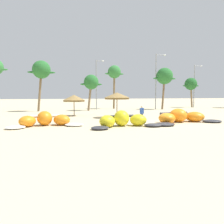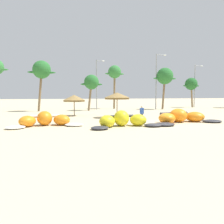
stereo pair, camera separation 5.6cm
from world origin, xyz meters
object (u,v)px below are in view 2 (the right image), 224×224
(palm_center_left, at_px, (115,73))
(lamppost_west_center, at_px, (97,82))
(palm_left_of_gap, at_px, (91,83))
(palm_right_of_gap, at_px, (191,84))
(kite_left_of_center, at_px, (181,117))
(beach_umbrella_middle, at_px, (117,96))
(beach_umbrella_near_van, at_px, (74,98))
(palm_left, at_px, (42,70))
(lamppost_east_center, at_px, (157,79))
(lamppost_east, at_px, (195,84))
(kite_left, at_px, (123,120))
(kite_far_left, at_px, (45,120))
(palm_center_right, at_px, (165,77))
(person_near_kites, at_px, (142,114))

(palm_center_left, height_order, lamppost_west_center, lamppost_west_center)
(palm_left_of_gap, bearing_deg, palm_right_of_gap, 11.11)
(kite_left_of_center, relative_size, lamppost_west_center, 0.87)
(beach_umbrella_middle, relative_size, palm_left_of_gap, 0.49)
(lamppost_west_center, bearing_deg, beach_umbrella_near_van, -114.28)
(palm_left, bearing_deg, lamppost_east_center, 0.14)
(palm_center_left, relative_size, lamppost_west_center, 0.92)
(lamppost_west_center, height_order, lamppost_east, lamppost_west_center)
(kite_left_of_center, distance_m, palm_right_of_gap, 29.14)
(kite_left_of_center, bearing_deg, kite_left, -169.50)
(kite_far_left, distance_m, lamppost_west_center, 23.11)
(kite_left, relative_size, beach_umbrella_near_van, 2.29)
(kite_left, xyz_separation_m, lamppost_west_center, (2.36, 22.99, 4.52))
(palm_center_right, height_order, lamppost_west_center, lamppost_west_center)
(palm_center_left, bearing_deg, kite_left, -103.95)
(palm_right_of_gap, bearing_deg, palm_left, -172.52)
(beach_umbrella_middle, height_order, lamppost_east_center, lamppost_east_center)
(kite_far_left, relative_size, palm_center_right, 0.86)
(palm_center_left, distance_m, lamppost_east, 18.15)
(palm_left, relative_size, palm_center_right, 1.07)
(person_near_kites, relative_size, palm_left, 0.20)
(palm_center_right, relative_size, lamppost_east, 0.85)
(palm_center_right, relative_size, lamppost_east_center, 0.75)
(beach_umbrella_near_van, xyz_separation_m, palm_center_right, (17.53, 9.04, 3.81))
(lamppost_west_center, bearing_deg, kite_far_left, -112.83)
(beach_umbrella_near_van, bearing_deg, palm_center_right, 27.28)
(palm_right_of_gap, xyz_separation_m, lamppost_east, (0.94, -0.10, 0.17))
(beach_umbrella_near_van, relative_size, palm_right_of_gap, 0.45)
(kite_left, height_order, palm_center_left, palm_center_left)
(kite_far_left, relative_size, lamppost_east_center, 0.65)
(palm_center_left, relative_size, palm_right_of_gap, 1.32)
(palm_left, bearing_deg, palm_center_right, -1.30)
(palm_left, bearing_deg, lamppost_west_center, 14.16)
(palm_center_left, bearing_deg, palm_left, -164.56)
(palm_left, bearing_deg, lamppost_east, 7.07)
(palm_right_of_gap, bearing_deg, beach_umbrella_near_van, -152.67)
(palm_center_left, distance_m, lamppost_east_center, 8.12)
(kite_left_of_center, distance_m, beach_umbrella_near_van, 13.69)
(beach_umbrella_middle, bearing_deg, kite_left_of_center, -52.84)
(kite_left_of_center, distance_m, person_near_kites, 3.82)
(beach_umbrella_near_van, xyz_separation_m, lamppost_west_center, (5.40, 11.97, 2.79))
(palm_left, relative_size, lamppost_east, 0.91)
(kite_left_of_center, relative_size, palm_center_left, 0.94)
(beach_umbrella_near_van, height_order, lamppost_east, lamppost_east)
(palm_center_right, bearing_deg, kite_far_left, -139.38)
(palm_center_left, xyz_separation_m, palm_right_of_gap, (17.12, 0.32, -1.98))
(palm_center_left, bearing_deg, kite_left_of_center, -89.27)
(beach_umbrella_near_van, relative_size, palm_left, 0.35)
(beach_umbrella_near_van, bearing_deg, kite_left, -74.57)
(palm_right_of_gap, bearing_deg, beach_umbrella_middle, -141.40)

